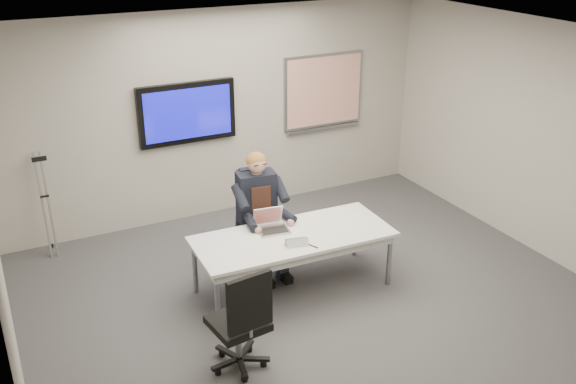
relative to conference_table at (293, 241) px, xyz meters
name	(u,v)px	position (x,y,z in m)	size (l,w,h in m)	color
floor	(332,317)	(0.11, -0.69, -0.59)	(6.00, 6.00, 0.02)	#3C3C3F
ceiling	(341,48)	(0.11, -0.69, 2.21)	(6.00, 6.00, 0.02)	silver
wall_back	(222,114)	(0.11, 2.31, 0.81)	(6.00, 0.02, 2.80)	#A9A298
wall_left	(0,266)	(-2.89, -0.69, 0.81)	(0.02, 6.00, 2.80)	#A9A298
wall_right	(560,147)	(3.11, -0.69, 0.81)	(0.02, 6.00, 2.80)	#A9A298
conference_table	(293,241)	(0.00, 0.00, 0.00)	(2.20, 0.98, 0.67)	white
tv_display	(187,113)	(-0.39, 2.25, 0.91)	(1.30, 0.09, 0.80)	black
whiteboard	(324,92)	(1.66, 2.27, 0.94)	(1.25, 0.08, 1.10)	gray
office_chair_far	(256,234)	(-0.10, 0.78, -0.25)	(0.69, 0.69, 1.10)	black
office_chair_near	(241,338)	(-1.06, -1.02, -0.26)	(0.57, 0.57, 1.08)	black
seated_person	(263,226)	(-0.12, 0.52, -0.02)	(0.47, 0.80, 1.42)	#202736
crutch	(45,203)	(-2.29, 2.09, 0.08)	(0.18, 0.35, 1.35)	#A1A3A8
laptop	(271,224)	(-0.15, 0.23, 0.14)	(0.37, 0.35, 0.24)	#AFAFB2
name_tent	(297,242)	(-0.08, -0.24, 0.12)	(0.24, 0.07, 0.09)	silver
pen	(312,246)	(0.06, -0.32, 0.08)	(0.01, 0.01, 0.16)	black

